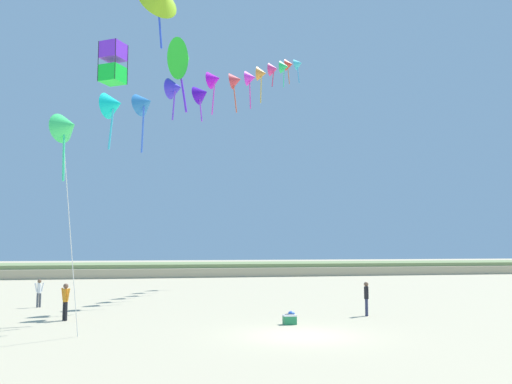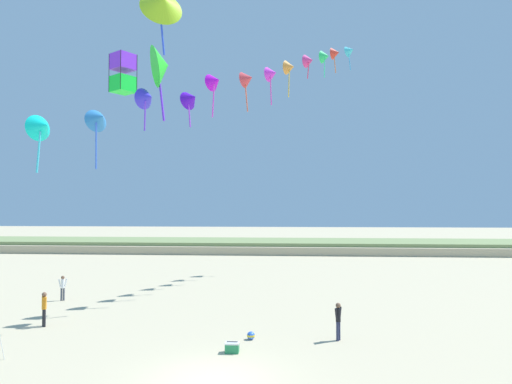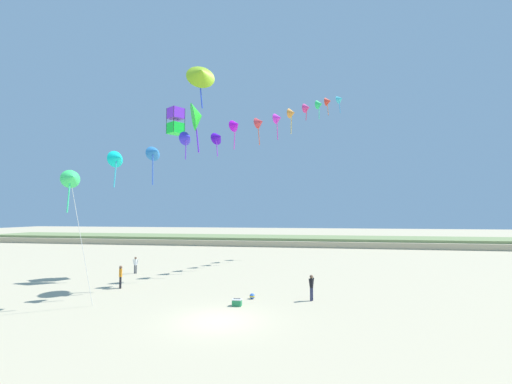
% 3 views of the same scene
% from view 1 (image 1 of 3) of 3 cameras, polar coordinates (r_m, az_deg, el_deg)
% --- Properties ---
extents(ground_plane, '(240.00, 240.00, 0.00)m').
position_cam_1_polar(ground_plane, '(21.75, 4.92, -14.83)').
color(ground_plane, '#C1B28E').
extents(dune_ridge, '(120.00, 12.38, 1.45)m').
position_cam_1_polar(dune_ridge, '(67.24, -6.78, -8.06)').
color(dune_ridge, tan).
rests_on(dune_ridge, ground).
extents(person_near_left, '(0.53, 0.32, 1.58)m').
position_cam_1_polar(person_near_left, '(33.67, -21.87, -9.66)').
color(person_near_left, '#474C56').
rests_on(person_near_left, ground).
extents(person_near_right, '(0.39, 0.54, 1.68)m').
position_cam_1_polar(person_near_right, '(28.02, 11.54, -10.70)').
color(person_near_right, '#282D4C').
rests_on(person_near_right, ground).
extents(person_mid_center, '(0.48, 0.48, 1.72)m').
position_cam_1_polar(person_mid_center, '(27.25, -19.42, -10.59)').
color(person_mid_center, black).
rests_on(person_mid_center, ground).
extents(kite_banner_string, '(18.97, 30.88, 22.05)m').
position_cam_1_polar(kite_banner_string, '(37.38, -2.17, 11.77)').
color(kite_banner_string, '#3DE86D').
extents(large_kite_low_lead, '(1.98, 2.51, 4.18)m').
position_cam_1_polar(large_kite_low_lead, '(30.42, -7.67, 13.74)').
color(large_kite_low_lead, '#28DE27').
extents(large_kite_high_solo, '(1.78, 1.78, 2.51)m').
position_cam_1_polar(large_kite_high_solo, '(35.33, -14.82, 12.99)').
color(large_kite_high_solo, '#15E035').
extents(beach_cooler, '(0.58, 0.41, 0.46)m').
position_cam_1_polar(beach_cooler, '(24.68, 3.56, -13.26)').
color(beach_cooler, '#23844C').
rests_on(beach_cooler, ground).
extents(beach_ball, '(0.36, 0.36, 0.36)m').
position_cam_1_polar(beach_ball, '(26.66, 3.74, -12.77)').
color(beach_ball, blue).
rests_on(beach_ball, ground).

